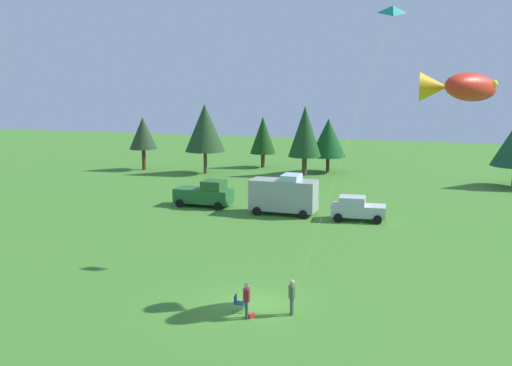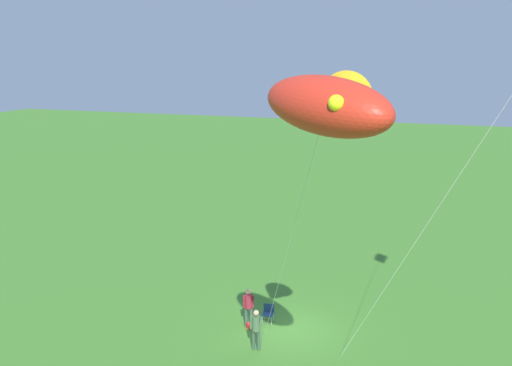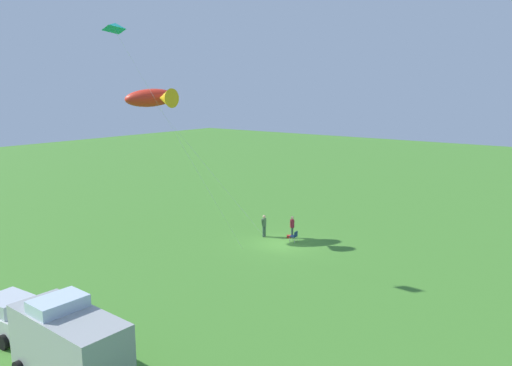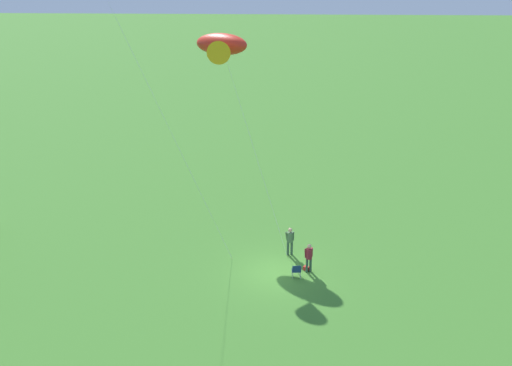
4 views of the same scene
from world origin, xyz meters
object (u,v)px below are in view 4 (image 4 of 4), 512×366
(person_kite_flyer, at_px, (290,239))
(kite_large_fish, at_px, (221,46))
(folding_chair, at_px, (296,270))
(backpack_on_grass, at_px, (306,268))
(person_spectator, at_px, (309,256))

(person_kite_flyer, xyz_separation_m, kite_large_fish, (7.26, 4.35, 9.70))
(folding_chair, bearing_deg, person_kite_flyer, 2.12)
(folding_chair, xyz_separation_m, backpack_on_grass, (0.86, -0.58, -0.38))
(person_kite_flyer, distance_m, kite_large_fish, 12.88)
(person_spectator, relative_size, backpack_on_grass, 5.44)
(person_kite_flyer, bearing_deg, kite_large_fish, 28.67)
(folding_chair, bearing_deg, kite_large_fish, 20.47)
(backpack_on_grass, bearing_deg, person_spectator, -148.01)
(folding_chair, relative_size, backpack_on_grass, 2.56)
(kite_large_fish, bearing_deg, folding_chair, -154.67)
(folding_chair, bearing_deg, person_spectator, -51.30)
(folding_chair, distance_m, person_spectator, 1.11)
(folding_chair, height_order, kite_large_fish, kite_large_fish)
(person_kite_flyer, bearing_deg, person_spectator, -154.45)
(person_kite_flyer, height_order, person_spectator, same)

